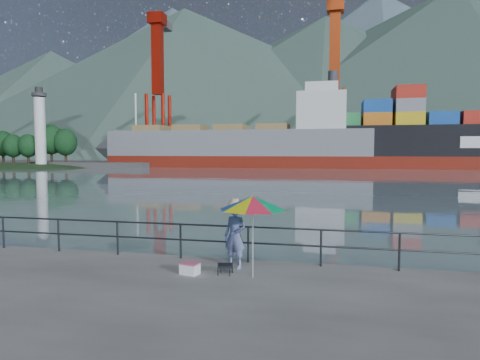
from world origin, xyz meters
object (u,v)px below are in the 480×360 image
Objects in this scene: fisherman at (235,236)px; beach_umbrella at (253,203)px; bulk_carrier at (246,145)px; cooler_bag at (190,269)px.

beach_umbrella reaches higher than fisherman.
bulk_carrier is (-14.64, 72.61, 3.26)m from fisherman.
bulk_carrier is at bearing 115.15° from cooler_bag.
cooler_bag is at bearing -79.47° from bulk_carrier.
fisherman is at bearing -78.60° from bulk_carrier.
beach_umbrella reaches higher than cooler_bag.
cooler_bag is (-0.98, -0.85, -0.72)m from fisherman.
beach_umbrella is (0.64, -0.80, 1.00)m from fisherman.
beach_umbrella is 4.48× the size of cooler_bag.
bulk_carrier is (-13.66, 73.46, 3.99)m from cooler_bag.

